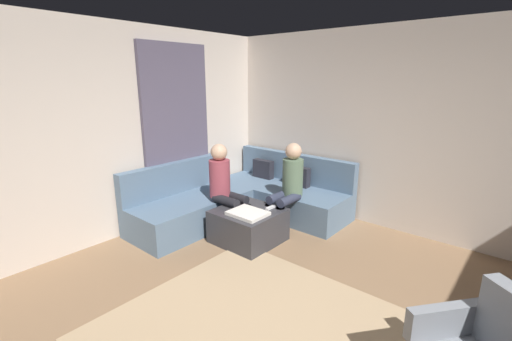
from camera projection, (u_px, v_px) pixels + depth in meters
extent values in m
cube|color=beige|center=(421.00, 134.00, 4.37)|extent=(6.00, 0.12, 2.70)
cube|color=beige|center=(81.00, 138.00, 4.05)|extent=(0.12, 6.00, 2.70)
cube|color=#595166|center=(177.00, 134.00, 4.97)|extent=(0.06, 1.10, 2.50)
cube|color=tan|center=(268.00, 340.00, 2.76)|extent=(2.60, 2.20, 0.01)
cube|color=slate|center=(281.00, 199.00, 5.39)|extent=(2.10, 0.85, 0.42)
cube|color=slate|center=(294.00, 167.00, 5.54)|extent=(2.10, 0.14, 0.45)
cube|color=slate|center=(191.00, 212.00, 4.84)|extent=(0.85, 1.70, 0.42)
cube|color=slate|center=(174.00, 178.00, 4.95)|extent=(0.14, 1.70, 0.45)
cube|color=#26262D|center=(263.00, 171.00, 5.74)|extent=(0.36, 0.12, 0.36)
cube|color=#26262D|center=(298.00, 178.00, 5.31)|extent=(0.36, 0.12, 0.36)
cube|color=#333338|center=(248.00, 225.00, 4.41)|extent=(0.76, 0.76, 0.42)
cube|color=white|center=(248.00, 213.00, 4.20)|extent=(0.44, 0.36, 0.04)
cylinder|color=#334C72|center=(245.00, 199.00, 4.61)|extent=(0.08, 0.08, 0.10)
cube|color=white|center=(270.00, 208.00, 4.40)|extent=(0.05, 0.15, 0.02)
cube|color=gray|center=(447.00, 320.00, 2.24)|extent=(0.41, 0.49, 0.22)
cylinder|color=#2D3347|center=(280.00, 223.00, 4.47)|extent=(0.12, 0.12, 0.42)
cylinder|color=#2D3347|center=(269.00, 220.00, 4.58)|extent=(0.12, 0.12, 0.42)
cylinder|color=#2D3347|center=(289.00, 200.00, 4.55)|extent=(0.12, 0.40, 0.12)
cylinder|color=#2D3347|center=(278.00, 197.00, 4.66)|extent=(0.12, 0.40, 0.12)
cylinder|color=#597259|center=(293.00, 177.00, 4.69)|extent=(0.28, 0.28, 0.50)
sphere|color=#D8AD8C|center=(293.00, 151.00, 4.59)|extent=(0.22, 0.22, 0.22)
cylinder|color=black|center=(247.00, 220.00, 4.58)|extent=(0.12, 0.12, 0.42)
cylinder|color=black|center=(237.00, 224.00, 4.45)|extent=(0.12, 0.12, 0.42)
cylinder|color=black|center=(235.00, 197.00, 4.64)|extent=(0.40, 0.12, 0.12)
cylinder|color=black|center=(226.00, 201.00, 4.51)|extent=(0.40, 0.12, 0.12)
cylinder|color=#993F4C|center=(220.00, 178.00, 4.63)|extent=(0.28, 0.28, 0.50)
sphere|color=#D8AD8C|center=(219.00, 152.00, 4.54)|extent=(0.22, 0.22, 0.22)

